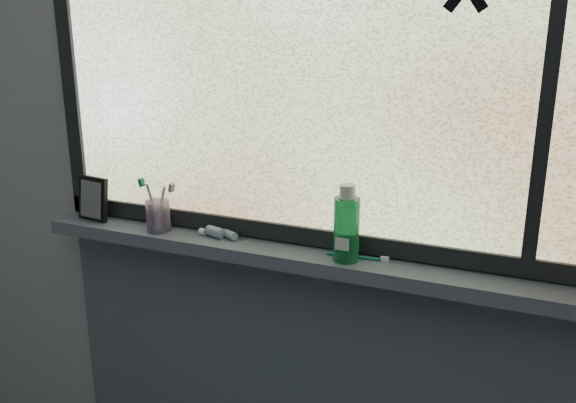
% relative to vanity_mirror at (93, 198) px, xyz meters
% --- Properties ---
extents(wall_back, '(3.00, 0.01, 2.50)m').
position_rel_vanity_mirror_xyz_m(wall_back, '(0.69, 0.08, 0.16)').
color(wall_back, '#9EA3A8').
rests_on(wall_back, ground).
extents(windowsill, '(1.62, 0.14, 0.04)m').
position_rel_vanity_mirror_xyz_m(windowsill, '(0.69, 0.00, -0.09)').
color(windowsill, '#4E5868').
rests_on(windowsill, wall_back).
extents(sill_apron, '(1.62, 0.02, 0.98)m').
position_rel_vanity_mirror_xyz_m(sill_apron, '(0.69, 0.06, -0.60)').
color(sill_apron, '#4E5868').
rests_on(sill_apron, floor).
extents(window_pane, '(1.50, 0.01, 1.00)m').
position_rel_vanity_mirror_xyz_m(window_pane, '(0.69, 0.06, 0.44)').
color(window_pane, silver).
rests_on(window_pane, wall_back).
extents(frame_bottom, '(1.60, 0.03, 0.05)m').
position_rel_vanity_mirror_xyz_m(frame_bottom, '(0.69, 0.05, -0.04)').
color(frame_bottom, black).
rests_on(frame_bottom, windowsill).
extents(frame_left, '(0.05, 0.03, 1.10)m').
position_rel_vanity_mirror_xyz_m(frame_left, '(-0.08, 0.05, 0.44)').
color(frame_left, black).
rests_on(frame_left, wall_back).
extents(frame_mullion, '(0.03, 0.03, 1.00)m').
position_rel_vanity_mirror_xyz_m(frame_mullion, '(1.29, 0.05, 0.44)').
color(frame_mullion, black).
rests_on(frame_mullion, wall_back).
extents(vanity_mirror, '(0.12, 0.07, 0.14)m').
position_rel_vanity_mirror_xyz_m(vanity_mirror, '(0.00, 0.00, 0.00)').
color(vanity_mirror, black).
rests_on(vanity_mirror, windowsill).
extents(toothpaste_tube, '(0.18, 0.09, 0.03)m').
position_rel_vanity_mirror_xyz_m(toothpaste_tube, '(0.45, 0.01, -0.05)').
color(toothpaste_tube, silver).
rests_on(toothpaste_tube, windowsill).
extents(toothbrush_cup, '(0.08, 0.08, 0.09)m').
position_rel_vanity_mirror_xyz_m(toothbrush_cup, '(0.25, -0.01, -0.02)').
color(toothbrush_cup, '#B395C6').
rests_on(toothbrush_cup, windowsill).
extents(toothbrush_lying, '(0.18, 0.03, 0.01)m').
position_rel_vanity_mirror_xyz_m(toothbrush_lying, '(0.85, 0.01, -0.06)').
color(toothbrush_lying, '#0B6658').
rests_on(toothbrush_lying, windowsill).
extents(mouthwash_bottle, '(0.09, 0.09, 0.17)m').
position_rel_vanity_mirror_xyz_m(mouthwash_bottle, '(0.84, -0.01, 0.04)').
color(mouthwash_bottle, '#1D9749').
rests_on(mouthwash_bottle, windowsill).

